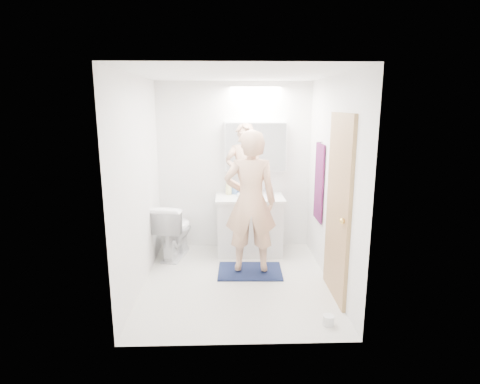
{
  "coord_description": "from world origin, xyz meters",
  "views": [
    {
      "loc": [
        -0.1,
        -4.32,
        2.08
      ],
      "look_at": [
        0.05,
        0.25,
        1.05
      ],
      "focal_mm": 29.1,
      "sensor_mm": 36.0,
      "label": 1
    }
  ],
  "objects_px": {
    "soap_bottle_b": "(235,188)",
    "toothbrush_cup": "(268,191)",
    "person": "(250,202)",
    "vanity_cabinet": "(250,226)",
    "soap_bottle_a": "(229,186)",
    "medicine_cabinet": "(256,146)",
    "toilet_paper_roll": "(328,320)",
    "toilet": "(174,230)"
  },
  "relations": [
    {
      "from": "soap_bottle_b",
      "to": "person",
      "type": "bearing_deg",
      "value": -78.98
    },
    {
      "from": "soap_bottle_b",
      "to": "toilet_paper_roll",
      "type": "xyz_separation_m",
      "value": [
        0.86,
        -2.11,
        -0.86
      ]
    },
    {
      "from": "toilet",
      "to": "person",
      "type": "distance_m",
      "value": 1.3
    },
    {
      "from": "person",
      "to": "soap_bottle_b",
      "type": "xyz_separation_m",
      "value": [
        -0.17,
        0.88,
        -0.01
      ]
    },
    {
      "from": "soap_bottle_a",
      "to": "toilet_paper_roll",
      "type": "xyz_separation_m",
      "value": [
        0.95,
        -2.08,
        -0.89
      ]
    },
    {
      "from": "vanity_cabinet",
      "to": "toothbrush_cup",
      "type": "xyz_separation_m",
      "value": [
        0.28,
        0.16,
        0.47
      ]
    },
    {
      "from": "vanity_cabinet",
      "to": "soap_bottle_a",
      "type": "bearing_deg",
      "value": 152.99
    },
    {
      "from": "toilet",
      "to": "toothbrush_cup",
      "type": "xyz_separation_m",
      "value": [
        1.34,
        0.28,
        0.48
      ]
    },
    {
      "from": "medicine_cabinet",
      "to": "toothbrush_cup",
      "type": "height_order",
      "value": "medicine_cabinet"
    },
    {
      "from": "vanity_cabinet",
      "to": "medicine_cabinet",
      "type": "relative_size",
      "value": 1.02
    },
    {
      "from": "vanity_cabinet",
      "to": "soap_bottle_a",
      "type": "xyz_separation_m",
      "value": [
        -0.29,
        0.15,
        0.55
      ]
    },
    {
      "from": "soap_bottle_a",
      "to": "toothbrush_cup",
      "type": "height_order",
      "value": "soap_bottle_a"
    },
    {
      "from": "medicine_cabinet",
      "to": "person",
      "type": "distance_m",
      "value": 1.08
    },
    {
      "from": "vanity_cabinet",
      "to": "soap_bottle_b",
      "type": "relative_size",
      "value": 5.02
    },
    {
      "from": "person",
      "to": "soap_bottle_a",
      "type": "relative_size",
      "value": 7.22
    },
    {
      "from": "vanity_cabinet",
      "to": "soap_bottle_a",
      "type": "distance_m",
      "value": 0.64
    },
    {
      "from": "medicine_cabinet",
      "to": "toothbrush_cup",
      "type": "distance_m",
      "value": 0.66
    },
    {
      "from": "vanity_cabinet",
      "to": "soap_bottle_b",
      "type": "bearing_deg",
      "value": 138.29
    },
    {
      "from": "soap_bottle_b",
      "to": "toilet_paper_roll",
      "type": "distance_m",
      "value": 2.43
    },
    {
      "from": "toilet",
      "to": "soap_bottle_b",
      "type": "distance_m",
      "value": 1.05
    },
    {
      "from": "soap_bottle_b",
      "to": "toilet",
      "type": "bearing_deg",
      "value": -160.98
    },
    {
      "from": "toothbrush_cup",
      "to": "toilet_paper_roll",
      "type": "distance_m",
      "value": 2.28
    },
    {
      "from": "soap_bottle_b",
      "to": "toothbrush_cup",
      "type": "bearing_deg",
      "value": -2.39
    },
    {
      "from": "medicine_cabinet",
      "to": "soap_bottle_b",
      "type": "bearing_deg",
      "value": -174.16
    },
    {
      "from": "soap_bottle_a",
      "to": "soap_bottle_b",
      "type": "relative_size",
      "value": 1.35
    },
    {
      "from": "medicine_cabinet",
      "to": "soap_bottle_a",
      "type": "height_order",
      "value": "medicine_cabinet"
    },
    {
      "from": "toilet",
      "to": "soap_bottle_a",
      "type": "distance_m",
      "value": 0.98
    },
    {
      "from": "vanity_cabinet",
      "to": "medicine_cabinet",
      "type": "distance_m",
      "value": 1.13
    },
    {
      "from": "soap_bottle_a",
      "to": "toothbrush_cup",
      "type": "distance_m",
      "value": 0.58
    },
    {
      "from": "vanity_cabinet",
      "to": "toilet",
      "type": "xyz_separation_m",
      "value": [
        -1.06,
        -0.11,
        -0.01
      ]
    },
    {
      "from": "person",
      "to": "toothbrush_cup",
      "type": "bearing_deg",
      "value": -107.92
    },
    {
      "from": "soap_bottle_b",
      "to": "toothbrush_cup",
      "type": "relative_size",
      "value": 1.85
    },
    {
      "from": "person",
      "to": "soap_bottle_b",
      "type": "bearing_deg",
      "value": -77.03
    },
    {
      "from": "person",
      "to": "soap_bottle_b",
      "type": "height_order",
      "value": "person"
    },
    {
      "from": "person",
      "to": "toilet_paper_roll",
      "type": "xyz_separation_m",
      "value": [
        0.69,
        -1.23,
        -0.87
      ]
    },
    {
      "from": "vanity_cabinet",
      "to": "toilet_paper_roll",
      "type": "height_order",
      "value": "vanity_cabinet"
    },
    {
      "from": "person",
      "to": "toothbrush_cup",
      "type": "distance_m",
      "value": 0.91
    },
    {
      "from": "soap_bottle_b",
      "to": "toothbrush_cup",
      "type": "height_order",
      "value": "soap_bottle_b"
    },
    {
      "from": "soap_bottle_b",
      "to": "soap_bottle_a",
      "type": "bearing_deg",
      "value": -162.0
    },
    {
      "from": "soap_bottle_a",
      "to": "vanity_cabinet",
      "type": "bearing_deg",
      "value": -27.01
    },
    {
      "from": "soap_bottle_a",
      "to": "soap_bottle_b",
      "type": "xyz_separation_m",
      "value": [
        0.09,
        0.03,
        -0.03
      ]
    },
    {
      "from": "toilet",
      "to": "soap_bottle_a",
      "type": "height_order",
      "value": "soap_bottle_a"
    }
  ]
}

